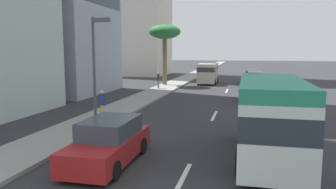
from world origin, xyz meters
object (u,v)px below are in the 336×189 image
car_fourth (255,80)px  pedestrian_mid_block (102,103)px  van_fifth (208,72)px  car_lead (253,76)px  street_lamp (96,58)px  car_sixth (109,143)px  palm_tree (165,33)px  minibus_second (271,116)px  car_third (257,91)px  pedestrian_near_lamp (158,79)px

car_fourth → pedestrian_mid_block: size_ratio=2.61×
car_fourth → van_fifth: van_fifth is taller
car_lead → car_fourth: size_ratio=1.04×
car_fourth → street_lamp: bearing=160.5°
street_lamp → car_fourth: bearing=-19.5°
car_sixth → palm_tree: palm_tree is taller
minibus_second → car_sixth: bearing=108.1°
street_lamp → pedestrian_mid_block: bearing=18.0°
minibus_second → car_sixth: (-1.86, 5.68, -0.89)m
car_third → van_fifth: 13.96m
car_third → car_fourth: 10.94m
car_third → van_fifth: size_ratio=0.80×
minibus_second → van_fifth: minibus_second is taller
car_third → pedestrian_near_lamp: 11.11m
pedestrian_near_lamp → car_sixth: bearing=-178.9°
van_fifth → minibus_second: bearing=11.1°
pedestrian_mid_block → car_lead: bearing=69.5°
pedestrian_mid_block → car_sixth: bearing=-66.4°
car_third → car_lead: bearing=0.3°
pedestrian_near_lamp → street_lamp: bearing=175.6°
minibus_second → car_fourth: (26.00, -0.02, -0.86)m
car_lead → car_sixth: bearing=170.6°
pedestrian_near_lamp → van_fifth: bearing=-39.1°
van_fifth → street_lamp: bearing=-6.2°
car_lead → car_fourth: 5.62m
pedestrian_near_lamp → pedestrian_mid_block: 15.78m
car_lead → minibus_second: size_ratio=0.65×
pedestrian_near_lamp → street_lamp: size_ratio=0.30×
pedestrian_mid_block → car_fourth: bearing=64.8°
street_lamp → van_fifth: bearing=-6.2°
car_fourth → pedestrian_mid_block: 23.10m
car_third → street_lamp: size_ratio=0.74×
car_third → pedestrian_mid_block: (-10.37, 8.83, 0.26)m
pedestrian_near_lamp → pedestrian_mid_block: bearing=173.9°
car_lead → car_sixth: (-33.47, 5.53, 0.03)m
car_third → palm_tree: palm_tree is taller
car_third → car_fourth: car_third is taller
pedestrian_near_lamp → street_lamp: (-17.75, -1.53, 2.59)m
pedestrian_mid_block → palm_tree: (19.78, 1.19, 4.90)m
minibus_second → pedestrian_near_lamp: minibus_second is taller
car_lead → van_fifth: bearing=124.8°
minibus_second → palm_tree: bearing=22.4°
car_lead → van_fifth: 6.54m
minibus_second → van_fifth: (27.90, 5.50, -0.23)m
car_fourth → palm_tree: 11.45m
minibus_second → van_fifth: 28.44m
van_fifth → street_lamp: size_ratio=0.93×
car_fourth → car_lead: bearing=1.8°
car_fourth → pedestrian_near_lamp: pedestrian_near_lamp is taller
minibus_second → pedestrian_near_lamp: bearing=25.5°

